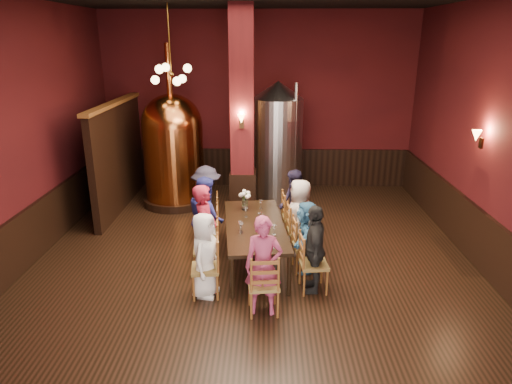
{
  "coord_description": "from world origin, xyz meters",
  "views": [
    {
      "loc": [
        0.24,
        -6.95,
        3.83
      ],
      "look_at": [
        0.06,
        0.2,
        1.41
      ],
      "focal_mm": 32.0,
      "sensor_mm": 36.0,
      "label": 1
    }
  ],
  "objects_px": {
    "person_0": "(205,255)",
    "rose_vase": "(245,197)",
    "person_2": "(206,218)",
    "copper_kettle": "(173,149)",
    "person_1": "(205,231)",
    "steel_vessel": "(277,142)",
    "dining_table": "(255,227)"
  },
  "relations": [
    {
      "from": "dining_table",
      "to": "person_1",
      "type": "distance_m",
      "value": 0.92
    },
    {
      "from": "dining_table",
      "to": "person_1",
      "type": "height_order",
      "value": "person_1"
    },
    {
      "from": "person_0",
      "to": "rose_vase",
      "type": "bearing_deg",
      "value": -3.56
    },
    {
      "from": "person_1",
      "to": "rose_vase",
      "type": "xyz_separation_m",
      "value": [
        0.61,
        1.1,
        0.21
      ]
    },
    {
      "from": "person_2",
      "to": "person_0",
      "type": "bearing_deg",
      "value": 162.45
    },
    {
      "from": "person_1",
      "to": "person_2",
      "type": "bearing_deg",
      "value": 4.88
    },
    {
      "from": "person_0",
      "to": "person_1",
      "type": "height_order",
      "value": "person_1"
    },
    {
      "from": "dining_table",
      "to": "person_0",
      "type": "xyz_separation_m",
      "value": [
        -0.74,
        -1.09,
        -0.01
      ]
    },
    {
      "from": "dining_table",
      "to": "rose_vase",
      "type": "distance_m",
      "value": 0.78
    },
    {
      "from": "copper_kettle",
      "to": "person_0",
      "type": "bearing_deg",
      "value": -73.08
    },
    {
      "from": "person_1",
      "to": "person_2",
      "type": "relative_size",
      "value": 1.04
    },
    {
      "from": "dining_table",
      "to": "steel_vessel",
      "type": "bearing_deg",
      "value": 76.28
    },
    {
      "from": "person_1",
      "to": "person_2",
      "type": "height_order",
      "value": "person_1"
    },
    {
      "from": "person_1",
      "to": "copper_kettle",
      "type": "height_order",
      "value": "copper_kettle"
    },
    {
      "from": "steel_vessel",
      "to": "person_2",
      "type": "bearing_deg",
      "value": -112.74
    },
    {
      "from": "person_0",
      "to": "person_1",
      "type": "bearing_deg",
      "value": 19.43
    },
    {
      "from": "dining_table",
      "to": "copper_kettle",
      "type": "bearing_deg",
      "value": 116.9
    },
    {
      "from": "rose_vase",
      "to": "steel_vessel",
      "type": "bearing_deg",
      "value": 76.53
    },
    {
      "from": "person_0",
      "to": "steel_vessel",
      "type": "relative_size",
      "value": 0.47
    },
    {
      "from": "person_1",
      "to": "steel_vessel",
      "type": "height_order",
      "value": "steel_vessel"
    },
    {
      "from": "dining_table",
      "to": "person_2",
      "type": "relative_size",
      "value": 1.63
    },
    {
      "from": "dining_table",
      "to": "person_2",
      "type": "xyz_separation_m",
      "value": [
        -0.88,
        0.24,
        0.08
      ]
    },
    {
      "from": "person_0",
      "to": "copper_kettle",
      "type": "bearing_deg",
      "value": 30.15
    },
    {
      "from": "copper_kettle",
      "to": "steel_vessel",
      "type": "distance_m",
      "value": 2.48
    },
    {
      "from": "person_2",
      "to": "steel_vessel",
      "type": "bearing_deg",
      "value": -46.49
    },
    {
      "from": "copper_kettle",
      "to": "rose_vase",
      "type": "relative_size",
      "value": 9.56
    },
    {
      "from": "person_2",
      "to": "copper_kettle",
      "type": "xyz_separation_m",
      "value": [
        -1.12,
        2.83,
        0.59
      ]
    },
    {
      "from": "person_2",
      "to": "steel_vessel",
      "type": "xyz_separation_m",
      "value": [
        1.33,
        3.18,
        0.68
      ]
    },
    {
      "from": "copper_kettle",
      "to": "person_2",
      "type": "bearing_deg",
      "value": -68.42
    },
    {
      "from": "copper_kettle",
      "to": "steel_vessel",
      "type": "xyz_separation_m",
      "value": [
        2.45,
        0.34,
        0.08
      ]
    },
    {
      "from": "person_0",
      "to": "dining_table",
      "type": "bearing_deg",
      "value": -20.94
    },
    {
      "from": "person_2",
      "to": "dining_table",
      "type": "bearing_deg",
      "value": -128.77
    }
  ]
}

